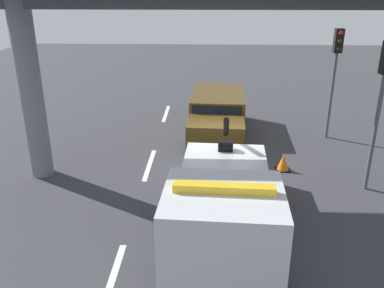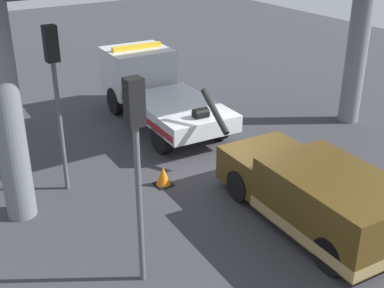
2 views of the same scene
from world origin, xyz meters
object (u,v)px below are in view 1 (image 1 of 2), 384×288
Objects in this scene: towed_van_green at (218,115)px; traffic_light_far at (383,86)px; traffic_light_near at (336,60)px; traffic_cone_orange at (283,163)px; tow_truck_white at (224,205)px.

traffic_light_far reaches higher than towed_van_green.
traffic_cone_orange is (3.23, -2.33, -2.91)m from traffic_light_near.
towed_van_green is at bearing -137.82° from traffic_light_far.
traffic_light_far is at bearing 61.37° from traffic_cone_orange.
traffic_light_far is at bearing 0.00° from traffic_light_near.
towed_van_green is 1.18× the size of traffic_light_far.
traffic_cone_orange is at bearing 30.39° from towed_van_green.
traffic_light_far reaches higher than traffic_cone_orange.
traffic_light_near is at bearing 180.00° from traffic_light_far.
tow_truck_white is 5.11m from traffic_cone_orange.
traffic_cone_orange is at bearing 153.97° from tow_truck_white.
tow_truck_white is 1.63× the size of traffic_light_far.
tow_truck_white is at bearing -30.37° from traffic_light_near.
traffic_light_far is at bearing 42.18° from towed_van_green.
tow_truck_white is 1.38× the size of towed_van_green.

